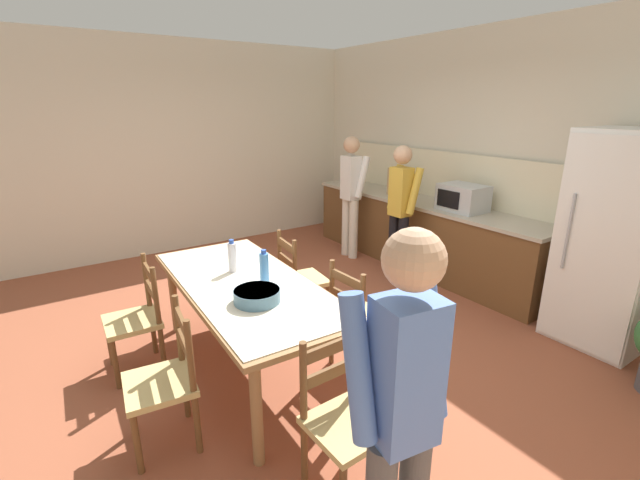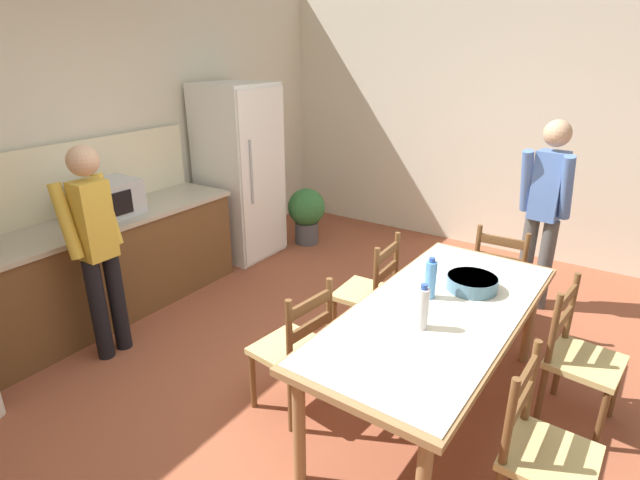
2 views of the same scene
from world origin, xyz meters
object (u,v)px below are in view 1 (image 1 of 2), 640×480
(chair_side_far_left, at_px, (300,279))
(person_by_table, at_px, (401,412))
(microwave, at_px, (463,198))
(person_at_sink, at_px, (351,191))
(refrigerator, at_px, (614,241))
(chair_side_near_left, at_px, (137,319))
(bottle_off_centre, at_px, (264,268))
(paper_bag, at_px, (398,182))
(serving_bowl, at_px, (257,295))
(dining_table, at_px, (246,291))
(chair_head_end, at_px, (345,419))
(person_at_counter, at_px, (400,206))
(chair_side_near_right, at_px, (166,381))
(bottle_near_centre, at_px, (232,257))
(chair_side_far_right, at_px, (359,319))

(chair_side_far_left, height_order, person_by_table, person_by_table)
(microwave, xyz_separation_m, person_at_sink, (-1.43, -0.50, -0.10))
(refrigerator, xyz_separation_m, chair_side_near_left, (-1.84, -3.53, -0.49))
(person_by_table, bearing_deg, bottle_off_centre, -1.64)
(paper_bag, height_order, serving_bowl, paper_bag)
(person_by_table, bearing_deg, microwave, -46.58)
(refrigerator, xyz_separation_m, dining_table, (-1.35, -2.81, -0.26))
(refrigerator, height_order, chair_head_end, refrigerator)
(chair_head_end, relative_size, person_at_counter, 0.56)
(chair_side_near_right, bearing_deg, chair_side_near_left, -175.33)
(bottle_near_centre, relative_size, bottle_off_centre, 1.00)
(person_at_counter, bearing_deg, dining_table, -162.81)
(person_at_sink, distance_m, person_by_table, 4.36)
(chair_side_near_right, xyz_separation_m, person_at_counter, (-1.16, 3.06, 0.46))
(person_at_sink, bearing_deg, chair_side_far_right, -126.44)
(refrigerator, relative_size, person_at_sink, 1.13)
(refrigerator, distance_m, serving_bowl, 3.05)
(chair_side_near_left, distance_m, chair_head_end, 1.93)
(bottle_off_centre, xyz_separation_m, person_at_sink, (-1.79, 2.22, 0.05))
(refrigerator, xyz_separation_m, bottle_off_centre, (-1.24, -2.70, -0.06))
(refrigerator, distance_m, bottle_off_centre, 2.97)
(chair_head_end, bearing_deg, person_at_counter, 38.97)
(dining_table, xyz_separation_m, person_at_counter, (-0.71, 2.31, 0.23))
(bottle_near_centre, height_order, chair_side_near_right, bottle_near_centre)
(paper_bag, distance_m, serving_bowl, 3.35)
(chair_side_near_right, height_order, chair_side_far_left, same)
(paper_bag, relative_size, person_by_table, 0.22)
(dining_table, height_order, bottle_near_centre, bottle_near_centre)
(bottle_near_centre, xyz_separation_m, person_at_counter, (-0.46, 2.30, 0.02))
(serving_bowl, height_order, person_by_table, person_by_table)
(dining_table, height_order, bottle_off_centre, bottle_off_centre)
(refrigerator, height_order, bottle_off_centre, refrigerator)
(bottle_off_centre, bearing_deg, person_at_sink, 128.85)
(refrigerator, height_order, paper_bag, refrigerator)
(chair_side_near_right, distance_m, person_at_counter, 3.31)
(bottle_near_centre, bearing_deg, chair_side_far_left, 104.08)
(refrigerator, height_order, chair_side_near_left, refrigerator)
(chair_side_near_left, bearing_deg, refrigerator, 64.89)
(bottle_off_centre, bearing_deg, refrigerator, 65.26)
(paper_bag, relative_size, bottle_near_centre, 1.33)
(serving_bowl, bearing_deg, chair_side_far_right, 80.81)
(microwave, bearing_deg, chair_side_near_right, -79.01)
(bottle_near_centre, xyz_separation_m, chair_side_near_left, (-0.23, -0.73, -0.44))
(chair_side_far_left, bearing_deg, person_by_table, 164.19)
(chair_side_near_left, relative_size, chair_side_far_left, 1.00)
(bottle_off_centre, xyz_separation_m, person_at_counter, (-0.82, 2.20, 0.02))
(chair_side_far_right, distance_m, person_at_counter, 2.04)
(microwave, xyz_separation_m, chair_head_end, (1.57, -2.87, -0.59))
(dining_table, height_order, chair_head_end, chair_head_end)
(bottle_off_centre, bearing_deg, chair_side_far_left, 130.52)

